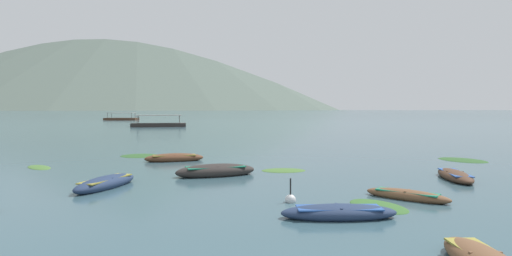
% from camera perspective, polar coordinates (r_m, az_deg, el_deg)
% --- Properties ---
extents(ground_plane, '(6000.00, 6000.00, 0.00)m').
position_cam_1_polar(ground_plane, '(1506.13, -3.85, 2.58)').
color(ground_plane, '#385660').
extents(mountain_2, '(1438.38, 1438.38, 373.93)m').
position_cam_1_polar(mountain_2, '(1459.82, -15.94, 9.84)').
color(mountain_2, '#56665B').
rests_on(mountain_2, ground).
extents(rowboat_0, '(2.00, 4.15, 0.57)m').
position_cam_1_polar(rowboat_0, '(23.54, 25.98, -6.00)').
color(rowboat_0, '#4C3323').
rests_on(rowboat_0, ground).
extents(rowboat_1, '(2.54, 4.20, 0.67)m').
position_cam_1_polar(rowboat_1, '(20.20, -20.21, -7.22)').
color(rowboat_1, navy).
rests_on(rowboat_1, ground).
extents(rowboat_3, '(3.93, 1.31, 0.57)m').
position_cam_1_polar(rowboat_3, '(14.15, 11.48, -11.48)').
color(rowboat_3, navy).
rests_on(rowboat_3, ground).
extents(rowboat_7, '(3.07, 2.90, 0.49)m').
position_cam_1_polar(rowboat_7, '(17.70, 20.30, -8.79)').
color(rowboat_7, brown).
rests_on(rowboat_7, ground).
extents(rowboat_8, '(4.62, 2.61, 0.81)m').
position_cam_1_polar(rowboat_8, '(22.38, -5.64, -5.99)').
color(rowboat_8, '#2D2826').
rests_on(rowboat_8, ground).
extents(rowboat_9, '(4.20, 2.04, 0.68)m').
position_cam_1_polar(rowboat_9, '(28.96, -11.32, -4.12)').
color(rowboat_9, brown).
rests_on(rowboat_9, ground).
extents(ferry_0, '(10.49, 5.32, 2.54)m').
position_cam_1_polar(ferry_0, '(134.06, -18.24, 1.23)').
color(ferry_0, '#4C3323').
rests_on(ferry_0, ground).
extents(ferry_1, '(10.90, 4.26, 2.54)m').
position_cam_1_polar(ferry_1, '(83.80, -13.39, 0.47)').
color(ferry_1, '#2D2826').
rests_on(ferry_1, ground).
extents(mooring_buoy, '(0.43, 0.43, 1.06)m').
position_cam_1_polar(mooring_buoy, '(16.18, 4.82, -9.91)').
color(mooring_buoy, silver).
rests_on(mooring_buoy, ground).
extents(weed_patch_0, '(3.66, 4.18, 0.14)m').
position_cam_1_polar(weed_patch_0, '(32.33, 26.83, -4.03)').
color(weed_patch_0, '#2D5628').
rests_on(weed_patch_0, ground).
extents(weed_patch_3, '(2.56, 2.81, 0.14)m').
position_cam_1_polar(weed_patch_3, '(28.66, -27.99, -4.89)').
color(weed_patch_3, '#477033').
rests_on(weed_patch_3, ground).
extents(weed_patch_4, '(2.62, 1.83, 0.14)m').
position_cam_1_polar(weed_patch_4, '(24.15, 3.85, -5.94)').
color(weed_patch_4, '#477033').
rests_on(weed_patch_4, ground).
extents(weed_patch_5, '(3.87, 3.76, 0.14)m').
position_cam_1_polar(weed_patch_5, '(32.76, -15.83, -3.75)').
color(weed_patch_5, '#2D5628').
rests_on(weed_patch_5, ground).
extents(weed_patch_6, '(2.48, 3.02, 0.14)m').
position_cam_1_polar(weed_patch_6, '(16.15, 16.66, -10.41)').
color(weed_patch_6, '#38662D').
rests_on(weed_patch_6, ground).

